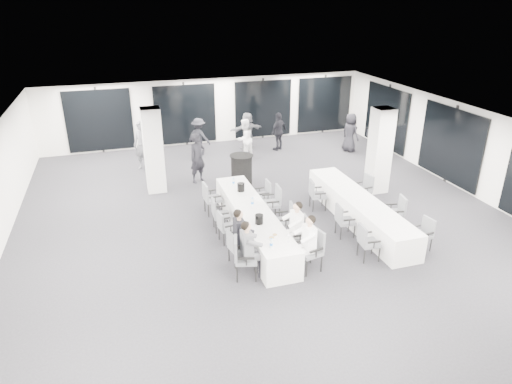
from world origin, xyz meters
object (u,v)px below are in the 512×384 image
(standing_guest_f, at_px, (247,128))
(chair_main_right_fourth, at_px, (273,201))
(chair_main_left_mid, at_px, (225,225))
(chair_main_left_far, at_px, (210,196))
(chair_side_left_far, at_px, (316,193))
(standing_guest_d, at_px, (279,129))
(chair_side_left_mid, at_px, (343,219))
(ice_bucket_far, at_px, (241,187))
(chair_main_right_second, at_px, (300,233))
(chair_main_left_fourth, at_px, (219,213))
(banquet_table_main, at_px, (253,222))
(chair_main_right_near, at_px, (312,247))
(standing_guest_h, at_px, (373,135))
(chair_main_right_mid, at_px, (287,218))
(standing_guest_e, at_px, (350,130))
(chair_side_right_mid, at_px, (397,210))
(standing_guest_c, at_px, (199,134))
(cocktail_table, at_px, (242,171))
(standing_guest_g, at_px, (142,143))
(chair_main_left_near, at_px, (242,255))
(chair_side_right_far, at_px, (365,187))
(chair_side_left_near, at_px, (367,240))
(banquet_table_side, at_px, (358,210))
(standing_guest_a, at_px, (197,155))
(ice_bucket_near, at_px, (259,219))
(standing_guest_b, at_px, (245,136))
(chair_side_right_near, at_px, (424,232))

(standing_guest_f, bearing_deg, chair_main_right_fourth, 70.33)
(chair_main_left_mid, relative_size, chair_main_left_far, 0.89)
(chair_side_left_far, height_order, standing_guest_d, standing_guest_d)
(chair_side_left_mid, bearing_deg, ice_bucket_far, -128.02)
(chair_main_right_second, bearing_deg, chair_main_left_fourth, 46.73)
(banquet_table_main, distance_m, chair_main_right_near, 2.23)
(chair_main_left_far, relative_size, chair_main_right_second, 0.97)
(chair_main_right_fourth, height_order, standing_guest_h, standing_guest_h)
(standing_guest_d, height_order, ice_bucket_far, standing_guest_d)
(chair_side_left_far, bearing_deg, chair_main_right_mid, -37.60)
(chair_main_left_fourth, distance_m, chair_main_left_far, 1.09)
(standing_guest_e, bearing_deg, chair_side_right_mid, 142.91)
(chair_side_right_mid, relative_size, standing_guest_c, 0.54)
(cocktail_table, relative_size, chair_main_left_fourth, 1.20)
(chair_side_left_far, relative_size, standing_guest_g, 0.45)
(chair_main_left_near, bearing_deg, chair_side_left_far, 147.69)
(standing_guest_f, xyz_separation_m, ice_bucket_far, (-1.97, -6.07, -0.01))
(standing_guest_h, bearing_deg, banquet_table_main, 113.77)
(banquet_table_main, height_order, chair_side_right_far, chair_side_right_far)
(chair_side_left_near, bearing_deg, chair_side_right_far, 156.00)
(chair_main_left_mid, height_order, standing_guest_g, standing_guest_g)
(standing_guest_c, height_order, standing_guest_g, standing_guest_g)
(banquet_table_side, distance_m, chair_side_left_far, 1.42)
(chair_main_left_fourth, distance_m, chair_main_right_near, 3.07)
(chair_side_right_far, relative_size, standing_guest_e, 0.51)
(chair_main_right_second, distance_m, standing_guest_d, 8.44)
(standing_guest_a, distance_m, standing_guest_e, 6.84)
(standing_guest_d, bearing_deg, ice_bucket_near, 32.88)
(standing_guest_c, bearing_deg, cocktail_table, 144.48)
(ice_bucket_near, bearing_deg, chair_main_right_fourth, 59.07)
(banquet_table_main, relative_size, chair_side_right_far, 5.43)
(chair_main_right_mid, xyz_separation_m, chair_side_left_near, (1.45, -1.66, -0.02))
(banquet_table_side, bearing_deg, chair_main_right_fourth, 158.52)
(chair_side_right_mid, xyz_separation_m, ice_bucket_far, (-3.92, 2.12, 0.34))
(chair_main_left_far, bearing_deg, standing_guest_b, 148.61)
(chair_main_right_fourth, bearing_deg, chair_main_right_mid, -176.16)
(banquet_table_side, xyz_separation_m, chair_main_right_near, (-2.28, -1.89, 0.21))
(chair_main_right_near, height_order, chair_side_right_near, chair_main_right_near)
(chair_side_right_mid, height_order, ice_bucket_near, ice_bucket_near)
(chair_main_right_fourth, bearing_deg, standing_guest_d, -17.09)
(banquet_table_main, distance_m, chair_side_right_near, 4.44)
(standing_guest_e, height_order, standing_guest_h, standing_guest_e)
(chair_side_left_far, distance_m, standing_guest_e, 6.04)
(standing_guest_c, relative_size, standing_guest_f, 0.98)
(standing_guest_a, xyz_separation_m, ice_bucket_far, (0.73, -2.95, -0.11))
(chair_side_left_mid, xyz_separation_m, standing_guest_d, (0.91, 7.60, 0.39))
(banquet_table_main, relative_size, chair_side_left_far, 5.37)
(banquet_table_side, bearing_deg, chair_side_right_mid, -37.81)
(chair_side_right_near, relative_size, standing_guest_h, 0.51)
(standing_guest_c, bearing_deg, chair_main_left_mid, 127.56)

